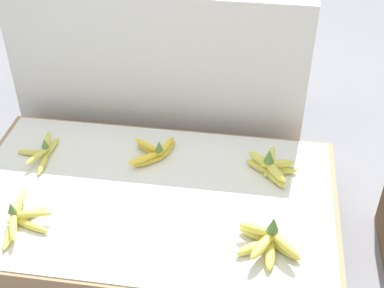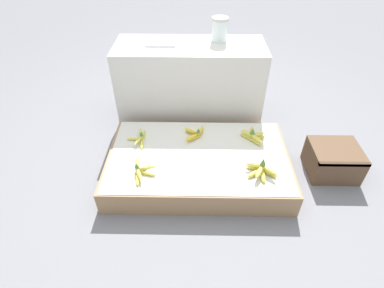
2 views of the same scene
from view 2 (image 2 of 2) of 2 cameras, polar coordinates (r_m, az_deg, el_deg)
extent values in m
plane|color=slate|center=(2.22, 1.14, -5.40)|extent=(10.00, 10.00, 0.00)
cube|color=#997551|center=(2.16, 1.17, -3.76)|extent=(1.27, 0.78, 0.18)
cube|color=silver|center=(2.10, 1.20, -1.99)|extent=(1.23, 0.76, 0.00)
cube|color=beige|center=(2.57, -0.37, 11.22)|extent=(1.18, 0.46, 0.69)
cube|color=brown|center=(2.39, 25.26, -2.78)|extent=(0.34, 0.31, 0.21)
cube|color=#402E20|center=(2.23, 27.07, -3.44)|extent=(0.34, 0.02, 0.02)
ellipsoid|color=#DBCC4C|center=(1.95, -10.33, -6.41)|extent=(0.04, 0.14, 0.02)
ellipsoid|color=#DBCC4C|center=(1.97, -8.64, -5.55)|extent=(0.14, 0.06, 0.02)
ellipsoid|color=#DBCC4C|center=(2.00, -9.37, -4.67)|extent=(0.12, 0.10, 0.02)
ellipsoid|color=#DBCC4C|center=(2.03, -10.45, -3.97)|extent=(0.05, 0.14, 0.02)
ellipsoid|color=#DBCC4C|center=(1.94, -10.07, -5.58)|extent=(0.07, 0.13, 0.02)
ellipsoid|color=#DBCC4C|center=(1.97, -8.74, -4.49)|extent=(0.14, 0.05, 0.02)
ellipsoid|color=#DBCC4C|center=(2.01, -10.28, -3.59)|extent=(0.03, 0.14, 0.02)
cone|color=#4C7533|center=(1.95, -10.51, -4.01)|extent=(0.03, 0.03, 0.04)
ellipsoid|color=#DBCC4C|center=(2.02, 11.85, -4.43)|extent=(0.12, 0.07, 0.03)
ellipsoid|color=#DBCC4C|center=(1.98, 11.83, -5.48)|extent=(0.12, 0.09, 0.03)
ellipsoid|color=#DBCC4C|center=(1.98, 13.34, -5.90)|extent=(0.03, 0.12, 0.03)
ellipsoid|color=#DBCC4C|center=(2.01, 14.38, -5.29)|extent=(0.12, 0.09, 0.03)
ellipsoid|color=#DBCC4C|center=(1.99, 11.99, -3.92)|extent=(0.12, 0.05, 0.03)
ellipsoid|color=#DBCC4C|center=(1.95, 12.69, -5.25)|extent=(0.08, 0.12, 0.03)
ellipsoid|color=#DBCC4C|center=(1.98, 14.46, -4.86)|extent=(0.10, 0.11, 0.03)
cone|color=#4C7533|center=(1.97, 13.43, -3.26)|extent=(0.04, 0.04, 0.05)
ellipsoid|color=gold|center=(2.27, -9.27, 1.58)|extent=(0.03, 0.13, 0.02)
ellipsoid|color=gold|center=(2.25, -10.79, 0.94)|extent=(0.13, 0.03, 0.02)
ellipsoid|color=gold|center=(2.20, -9.53, 0.10)|extent=(0.04, 0.13, 0.02)
ellipsoid|color=gold|center=(2.26, -9.68, 2.09)|extent=(0.05, 0.13, 0.02)
ellipsoid|color=gold|center=(2.20, -10.05, 0.83)|extent=(0.07, 0.12, 0.02)
cone|color=#4C7533|center=(2.21, -9.62, 1.99)|extent=(0.03, 0.03, 0.04)
ellipsoid|color=gold|center=(2.27, 1.71, 2.29)|extent=(0.06, 0.12, 0.02)
ellipsoid|color=gold|center=(2.26, -0.05, 2.12)|extent=(0.11, 0.09, 0.02)
ellipsoid|color=gold|center=(2.21, 0.33, 1.09)|extent=(0.11, 0.09, 0.02)
ellipsoid|color=gold|center=(2.25, 1.62, 2.60)|extent=(0.06, 0.12, 0.02)
ellipsoid|color=gold|center=(2.25, -0.13, 2.52)|extent=(0.12, 0.08, 0.02)
ellipsoid|color=gold|center=(2.19, -0.10, 1.32)|extent=(0.11, 0.09, 0.02)
cone|color=#4C7533|center=(2.20, 1.34, 2.64)|extent=(0.03, 0.03, 0.04)
ellipsoid|color=gold|center=(2.23, 11.96, 0.59)|extent=(0.10, 0.11, 0.03)
ellipsoid|color=gold|center=(2.27, 12.36, 1.20)|extent=(0.12, 0.05, 0.03)
ellipsoid|color=gold|center=(2.28, 11.30, 1.54)|extent=(0.05, 0.12, 0.03)
ellipsoid|color=gold|center=(2.26, 10.54, 1.36)|extent=(0.12, 0.09, 0.03)
ellipsoid|color=gold|center=(2.21, 12.05, 1.15)|extent=(0.09, 0.12, 0.03)
ellipsoid|color=gold|center=(2.25, 12.14, 1.80)|extent=(0.12, 0.06, 0.03)
ellipsoid|color=gold|center=(2.27, 11.35, 2.32)|extent=(0.05, 0.12, 0.03)
ellipsoid|color=gold|center=(2.25, 10.66, 2.01)|extent=(0.11, 0.10, 0.03)
cone|color=#4C7533|center=(2.21, 11.48, 2.48)|extent=(0.04, 0.04, 0.05)
cylinder|color=silver|center=(2.49, 5.28, 20.72)|extent=(0.12, 0.12, 0.16)
cylinder|color=#B7B2A8|center=(2.46, 5.41, 22.70)|extent=(0.13, 0.13, 0.02)
cube|color=white|center=(2.48, -5.90, 18.86)|extent=(0.24, 0.19, 0.02)
camera|label=1|loc=(0.47, 49.91, 5.58)|focal=50.00mm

